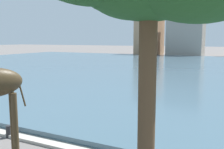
# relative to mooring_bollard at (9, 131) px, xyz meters

# --- Properties ---
(harbor_water) EXTENTS (90.58, 51.71, 0.34)m
(harbor_water) POSITION_rel_mooring_bollard_xyz_m (3.37, 26.25, -0.08)
(harbor_water) COLOR #3D5666
(harbor_water) RESTS_ON ground
(mooring_bollard) EXTENTS (0.24, 0.24, 0.50)m
(mooring_bollard) POSITION_rel_mooring_bollard_xyz_m (0.00, 0.00, 0.00)
(mooring_bollard) COLOR #232326
(mooring_bollard) RESTS_ON ground
(townhouse_corner_house) EXTENTS (5.80, 8.00, 12.01)m
(townhouse_corner_house) POSITION_rel_mooring_bollard_xyz_m (-12.49, 56.15, 5.77)
(townhouse_corner_house) COLOR tan
(townhouse_corner_house) RESTS_ON ground
(townhouse_end_terrace) EXTENTS (8.36, 6.97, 12.86)m
(townhouse_end_terrace) POSITION_rel_mooring_bollard_xyz_m (-3.37, 56.25, 6.20)
(townhouse_end_terrace) COLOR gray
(townhouse_end_terrace) RESTS_ON ground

